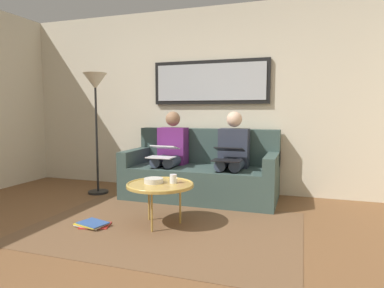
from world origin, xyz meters
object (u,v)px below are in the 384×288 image
at_px(bowl, 154,181).
at_px(cup, 173,179).
at_px(coffee_table, 160,185).
at_px(magazine_stack, 93,224).
at_px(framed_mirror, 210,82).
at_px(standing_lamp, 95,94).
at_px(person_right, 170,151).
at_px(person_left, 232,154).
at_px(laptop_black, 228,154).
at_px(laptop_white, 163,152).
at_px(couch, 202,174).

bearing_deg(bowl, cup, -163.12).
xyz_separation_m(coffee_table, magazine_stack, (0.62, 0.25, -0.39)).
bearing_deg(framed_mirror, standing_lamp, 24.53).
height_order(framed_mirror, magazine_stack, framed_mirror).
bearing_deg(standing_lamp, magazine_stack, 121.77).
distance_m(magazine_stack, standing_lamp, 1.95).
bearing_deg(person_right, person_left, 180.00).
relative_size(cup, person_right, 0.08).
distance_m(laptop_black, laptop_white, 0.85).
bearing_deg(person_left, couch, -9.16).
bearing_deg(laptop_black, laptop_white, 0.24).
height_order(couch, person_right, person_right).
xyz_separation_m(laptop_black, person_right, (0.85, -0.24, -0.02)).
xyz_separation_m(person_left, laptop_black, (0.00, 0.24, 0.02)).
height_order(cup, person_left, person_left).
relative_size(person_left, magazine_stack, 3.20).
distance_m(framed_mirror, laptop_black, 1.23).
height_order(person_right, laptop_white, person_right).
bearing_deg(person_left, laptop_white, 15.99).
height_order(person_left, person_right, same).
distance_m(framed_mirror, magazine_stack, 2.50).
bearing_deg(laptop_white, person_left, -164.01).
xyz_separation_m(coffee_table, laptop_black, (-0.49, -0.91, 0.22)).
bearing_deg(magazine_stack, bowl, -153.67).
distance_m(cup, person_left, 1.15).
xyz_separation_m(laptop_black, standing_lamp, (1.86, -0.04, 0.74)).
bearing_deg(couch, cup, 92.09).
bearing_deg(laptop_black, bowl, 57.30).
bearing_deg(standing_lamp, couch, -169.47).
bearing_deg(coffee_table, bowl, -13.04).
bearing_deg(cup, person_left, -109.60).
bearing_deg(cup, coffee_table, 34.60).
height_order(coffee_table, person_right, person_right).
height_order(coffee_table, magazine_stack, coffee_table).
xyz_separation_m(couch, laptop_black, (-0.42, 0.31, 0.32)).
distance_m(framed_mirror, bowl, 1.94).
distance_m(laptop_white, standing_lamp, 1.26).
xyz_separation_m(coffee_table, person_right, (0.36, -1.15, 0.20)).
relative_size(magazine_stack, standing_lamp, 0.21).
bearing_deg(bowl, framed_mirror, -95.34).
bearing_deg(standing_lamp, cup, 149.42).
bearing_deg(coffee_table, person_right, -72.82).
distance_m(bowl, laptop_white, 0.95).
relative_size(coffee_table, cup, 7.45).
relative_size(bowl, standing_lamp, 0.12).
distance_m(couch, laptop_black, 0.61).
distance_m(person_right, laptop_white, 0.24).
distance_m(person_left, laptop_black, 0.24).
height_order(framed_mirror, bowl, framed_mirror).
bearing_deg(person_right, laptop_black, 164.23).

